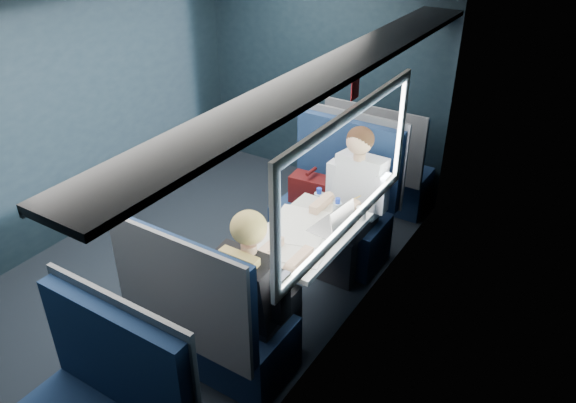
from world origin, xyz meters
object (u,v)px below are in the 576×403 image
Objects in this scene: table at (303,239)px; cup at (361,213)px; seat_bay_far at (212,324)px; man at (354,196)px; seat_row_front at (378,170)px; laptop at (336,224)px; woman at (256,287)px; seat_bay_near at (334,209)px; bottle_small at (337,213)px.

table is 0.49m from cup.
table is at bearing 78.22° from seat_bay_far.
table is at bearing -95.52° from man.
laptop is at bearing -77.04° from seat_row_front.
woman reaches higher than laptop.
cup is (0.47, 1.26, 0.38)m from seat_bay_far.
man reaches higher than table.
seat_bay_near is (-0.19, 0.87, -0.24)m from table.
cup is at bearing -55.49° from man.
laptop is (0.40, -0.74, 0.38)m from seat_bay_near.
bottle_small is at bearing -123.09° from cup.
table is at bearing -146.78° from laptop.
man is 0.59m from laptop.
seat_row_front is 0.88× the size of man.
bottle_small is at bearing 71.84° from seat_bay_far.
table is at bearing -84.20° from seat_row_front.
table is 0.93m from seat_bay_far.
man and woman have the same top height.
seat_row_front reaches higher than cup.
seat_bay_far is 5.43× the size of bottle_small.
seat_bay_near is at bearing 90.39° from seat_bay_far.
cup is at bearing 69.51° from seat_bay_far.
table is at bearing 95.45° from woman.
woman is at bearing -90.00° from man.
table is 0.92m from seat_bay_near.
seat_bay_near is 3.94× the size of laptop.
woman reaches higher than cup.
woman is 4.13× the size of laptop.
seat_bay_far is at bearing -110.49° from cup.
woman is (0.07, -0.71, 0.06)m from table.
seat_row_front is at bearing 90.00° from seat_bay_far.
bottle_small is (0.10, -0.50, 0.12)m from man.
table is 4.31× the size of bottle_small.
seat_bay_far reaches higher than laptop.
man is at bearing 101.83° from bottle_small.
seat_row_front reaches higher than bottle_small.
seat_row_front is at bearing 108.32° from cup.
man reaches higher than seat_bay_near.
seat_bay_near is at bearing 118.71° from bottle_small.
seat_row_front is (-0.18, 1.80, -0.25)m from table.
man reaches higher than cup.
seat_row_front is 2.54m from woman.
man is at bearing 80.97° from seat_bay_far.
seat_bay_far is at bearing -90.00° from seat_row_front.
woman is 0.92m from bottle_small.
laptop is (0.13, 0.84, 0.07)m from woman.
seat_bay_far reaches higher than bottle_small.
cup is (0.22, -0.32, 0.07)m from man.
laptop reaches higher than cup.
seat_row_front is 1.69m from bottle_small.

